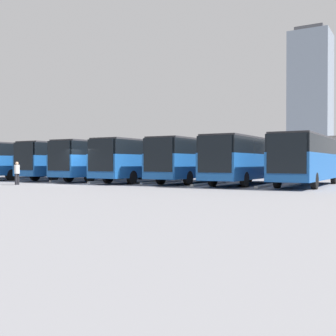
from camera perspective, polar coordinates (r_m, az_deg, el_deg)
The scene contains 19 objects.
ground_plane at distance 30.49m, azimuth -12.00°, elevation -2.18°, with size 600.00×600.00×0.00m, color gray.
bus_0 at distance 29.41m, azimuth 18.45°, elevation 1.26°, with size 2.46×11.55×3.28m.
curb_divider_0 at distance 28.28m, azimuth 13.62°, elevation -2.26°, with size 0.24×5.72×0.15m, color #B2B2AD.
bus_1 at distance 30.28m, azimuth 10.65°, elevation 1.27°, with size 2.46×11.55×3.28m.
curb_divider_1 at distance 29.49m, azimuth 5.74°, elevation -2.13°, with size 0.24×5.72×0.15m, color #B2B2AD.
bus_2 at distance 32.24m, azimuth 3.90°, elevation 1.25°, with size 2.46×11.55×3.28m.
curb_divider_2 at distance 31.75m, azimuth -0.82°, elevation -1.92°, with size 0.24×5.72×0.15m, color #B2B2AD.
bus_3 at distance 33.66m, azimuth -2.98°, elevation 1.22°, with size 2.46×11.55×3.28m.
curb_divider_3 at distance 33.49m, azimuth -7.55°, elevation -1.79°, with size 0.24×5.72×0.15m, color #B2B2AD.
bus_4 at distance 36.30m, azimuth -8.25°, elevation 1.18°, with size 2.46×11.55×3.28m.
curb_divider_4 at distance 36.36m, azimuth -12.48°, elevation -1.60°, with size 0.24×5.72×0.15m, color #B2B2AD.
bus_5 at distance 39.25m, azimuth -12.70°, elevation 1.14°, with size 2.46×11.55×3.28m.
curb_divider_5 at distance 39.51m, azimuth -16.59°, elevation -1.43°, with size 0.24×5.72×0.15m, color #B2B2AD.
bus_6 at distance 41.58m, azimuth -17.72°, elevation 1.10°, with size 2.46×11.55×3.28m.
curb_divider_6 at distance 42.07m, azimuth -21.33°, elevation -1.32°, with size 0.24×5.72×0.15m, color #B2B2AD.
bus_7 at distance 44.87m, azimuth -21.08°, elevation 1.05°, with size 2.46×11.55×3.28m.
pedestrian at distance 31.12m, azimuth -19.78°, elevation -0.56°, with size 0.42×0.42×1.60m.
station_building at distance 52.75m, azimuth 7.19°, elevation 1.30°, with size 30.70×15.92×4.09m.
office_tower at distance 218.54m, azimuth 18.74°, elevation 8.90°, with size 18.73×18.73×66.66m.
Camera 1 is at (-20.33, 22.68, 1.54)m, focal length 45.00 mm.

